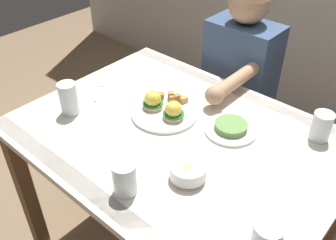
# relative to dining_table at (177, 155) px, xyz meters

# --- Properties ---
(dining_table) EXTENTS (1.20, 0.90, 0.74)m
(dining_table) POSITION_rel_dining_table_xyz_m (0.00, 0.00, 0.00)
(dining_table) COLOR silver
(dining_table) RESTS_ON ground_plane
(eggs_benedict_plate) EXTENTS (0.27, 0.27, 0.09)m
(eggs_benedict_plate) POSITION_rel_dining_table_xyz_m (-0.12, 0.06, 0.13)
(eggs_benedict_plate) COLOR white
(eggs_benedict_plate) RESTS_ON dining_table
(fruit_bowl) EXTENTS (0.12, 0.12, 0.06)m
(fruit_bowl) POSITION_rel_dining_table_xyz_m (0.17, -0.15, 0.14)
(fruit_bowl) COLOR white
(fruit_bowl) RESTS_ON dining_table
(coffee_mug) EXTENTS (0.11, 0.08, 0.09)m
(coffee_mug) POSITION_rel_dining_table_xyz_m (0.50, -0.22, 0.16)
(coffee_mug) COLOR white
(coffee_mug) RESTS_ON dining_table
(fork) EXTENTS (0.11, 0.13, 0.00)m
(fork) POSITION_rel_dining_table_xyz_m (-0.45, 0.00, 0.11)
(fork) COLOR silver
(fork) RESTS_ON dining_table
(water_glass_near) EXTENTS (0.07, 0.07, 0.11)m
(water_glass_near) POSITION_rel_dining_table_xyz_m (0.41, 0.32, 0.16)
(water_glass_near) COLOR silver
(water_glass_near) RESTS_ON dining_table
(water_glass_far) EXTENTS (0.07, 0.07, 0.13)m
(water_glass_far) POSITION_rel_dining_table_xyz_m (-0.41, -0.18, 0.17)
(water_glass_far) COLOR silver
(water_glass_far) RESTS_ON dining_table
(water_glass_extra) EXTENTS (0.08, 0.08, 0.11)m
(water_glass_extra) POSITION_rel_dining_table_xyz_m (0.06, -0.33, 0.16)
(water_glass_extra) COLOR silver
(water_glass_extra) RESTS_ON dining_table
(side_plate) EXTENTS (0.20, 0.20, 0.04)m
(side_plate) POSITION_rel_dining_table_xyz_m (0.14, 0.15, 0.12)
(side_plate) COLOR white
(side_plate) RESTS_ON dining_table
(diner_person) EXTENTS (0.34, 0.54, 1.14)m
(diner_person) POSITION_rel_dining_table_xyz_m (-0.12, 0.60, 0.02)
(diner_person) COLOR #33333D
(diner_person) RESTS_ON ground_plane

